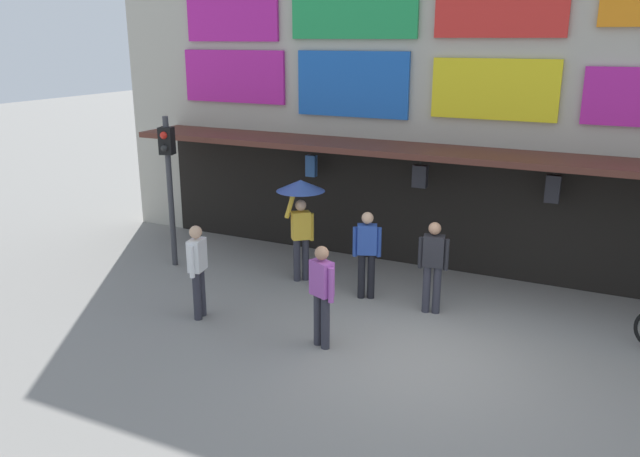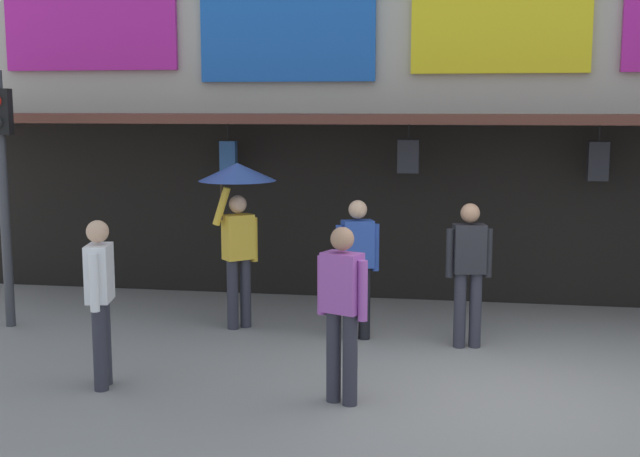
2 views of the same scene
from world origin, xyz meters
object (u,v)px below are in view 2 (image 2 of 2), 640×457
object	(u,v)px
pedestrian_in_blue	(342,305)
pedestrian_in_yellow	(357,262)
pedestrian_in_red	(100,294)
traffic_light_near	(1,158)
pedestrian_with_umbrella	(238,198)
pedestrian_in_black	(468,263)

from	to	relation	value
pedestrian_in_blue	pedestrian_in_yellow	size ratio (longest dim) A/B	1.00
pedestrian_in_red	pedestrian_in_blue	bearing A→B (deg)	-1.24
traffic_light_near	pedestrian_in_red	distance (m)	3.14
pedestrian_with_umbrella	pedestrian_in_yellow	bearing A→B (deg)	-10.27
pedestrian_in_yellow	pedestrian_in_red	bearing A→B (deg)	-137.51
pedestrian_with_umbrella	pedestrian_in_yellow	world-z (taller)	pedestrian_with_umbrella
pedestrian_in_blue	pedestrian_with_umbrella	distance (m)	3.01
pedestrian_in_red	pedestrian_in_yellow	bearing A→B (deg)	42.49
pedestrian_with_umbrella	pedestrian_in_red	size ratio (longest dim) A/B	1.24
pedestrian_in_blue	pedestrian_in_black	distance (m)	2.38
pedestrian_in_blue	pedestrian_in_black	xyz separation A→B (m)	(1.18, 2.06, 0.04)
traffic_light_near	pedestrian_in_black	distance (m)	5.82
traffic_light_near	pedestrian_in_blue	bearing A→B (deg)	-24.15
pedestrian_in_blue	pedestrian_in_red	distance (m)	2.40
traffic_light_near	pedestrian_in_red	world-z (taller)	traffic_light_near
pedestrian_in_black	pedestrian_in_red	bearing A→B (deg)	-150.70
pedestrian_in_blue	traffic_light_near	bearing A→B (deg)	155.85
pedestrian_in_blue	pedestrian_with_umbrella	xyz separation A→B (m)	(-1.63, 2.43, 0.69)
pedestrian_in_blue	pedestrian_in_red	xyz separation A→B (m)	(-2.40, 0.05, 0.00)
traffic_light_near	pedestrian_in_yellow	distance (m)	4.57
traffic_light_near	pedestrian_in_blue	xyz separation A→B (m)	(4.52, -2.03, -1.19)
pedestrian_in_black	pedestrian_in_red	size ratio (longest dim) A/B	1.00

